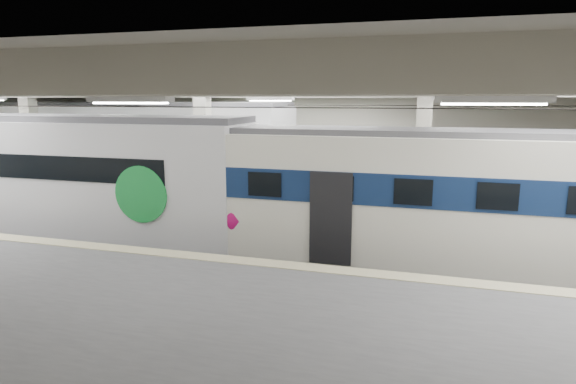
% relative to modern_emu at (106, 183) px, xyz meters
% --- Properties ---
extents(station_hall, '(36.00, 24.00, 5.75)m').
position_rel_modern_emu_xyz_m(station_hall, '(5.20, -1.74, 1.07)').
color(station_hall, black).
rests_on(station_hall, ground).
extents(modern_emu, '(13.67, 2.82, 4.42)m').
position_rel_modern_emu_xyz_m(modern_emu, '(0.00, 0.00, 0.00)').
color(modern_emu, silver).
rests_on(modern_emu, ground).
extents(older_rer, '(12.44, 2.75, 4.15)m').
position_rel_modern_emu_xyz_m(older_rer, '(11.01, 0.00, 0.00)').
color(older_rer, white).
rests_on(older_rer, ground).
extents(far_train, '(15.35, 3.86, 4.81)m').
position_rel_modern_emu_xyz_m(far_train, '(-2.81, 5.50, 0.31)').
color(far_train, silver).
rests_on(far_train, ground).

